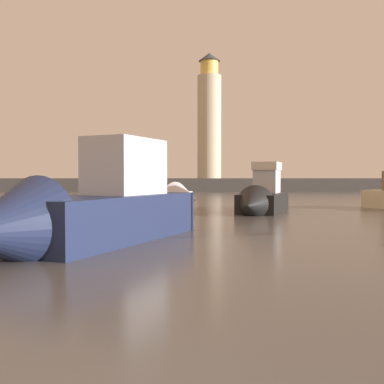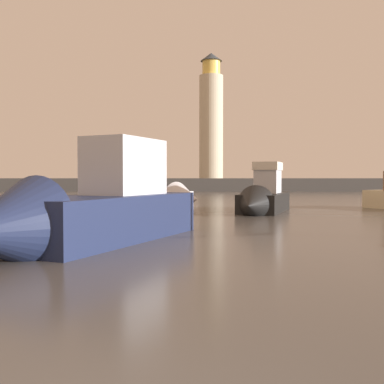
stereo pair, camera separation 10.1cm
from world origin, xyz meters
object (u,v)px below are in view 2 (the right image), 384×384
object	(u,v)px
lighthouse	(211,119)
motorboat_5	(164,195)
motorboat_3	(86,210)
motorboat_0	(262,198)

from	to	relation	value
lighthouse	motorboat_5	size ratio (longest dim) A/B	2.62
motorboat_3	motorboat_5	xyz separation A→B (m)	(0.71, 17.39, -0.27)
lighthouse	motorboat_3	world-z (taller)	lighthouse
motorboat_5	lighthouse	bearing A→B (deg)	83.29
lighthouse	motorboat_5	bearing A→B (deg)	-96.71
motorboat_0	motorboat_5	bearing A→B (deg)	134.61
motorboat_3	motorboat_5	bearing A→B (deg)	87.66
lighthouse	motorboat_0	bearing A→B (deg)	-87.43
motorboat_5	motorboat_0	bearing A→B (deg)	-45.39
lighthouse	motorboat_5	xyz separation A→B (m)	(-3.97, -33.72, -9.44)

